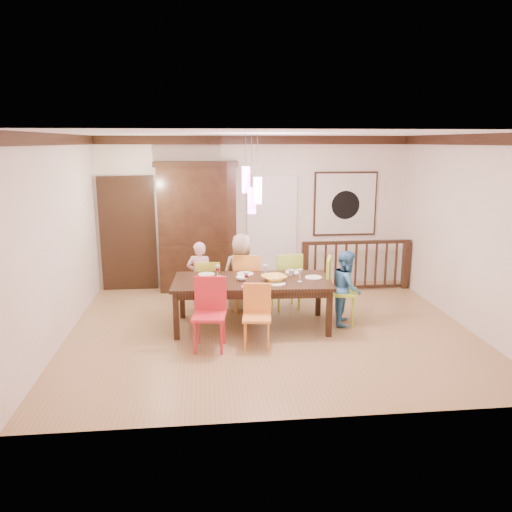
{
  "coord_description": "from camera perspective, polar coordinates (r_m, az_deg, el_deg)",
  "views": [
    {
      "loc": [
        -0.96,
        -7.05,
        2.79
      ],
      "look_at": [
        -0.18,
        0.36,
        1.08
      ],
      "focal_mm": 35.0,
      "sensor_mm": 36.0,
      "label": 1
    }
  ],
  "objects": [
    {
      "name": "chair_end_right",
      "position": [
        7.89,
        9.76,
        -3.42
      ],
      "size": [
        0.59,
        0.59,
        1.03
      ],
      "rotation": [
        0.0,
        0.0,
        1.26
      ],
      "color": "#A8D230",
      "rests_on": "floor"
    },
    {
      "name": "plate_far_right",
      "position": [
        7.98,
        4.27,
        -1.85
      ],
      "size": [
        0.26,
        0.26,
        0.01
      ],
      "primitive_type": "cylinder",
      "color": "white",
      "rests_on": "dining_table"
    },
    {
      "name": "chair_far_mid",
      "position": [
        8.34,
        -0.91,
        -2.5
      ],
      "size": [
        0.52,
        0.52,
        0.99
      ],
      "rotation": [
        0.0,
        0.0,
        2.96
      ],
      "color": "orange",
      "rests_on": "floor"
    },
    {
      "name": "plate_near_mid",
      "position": [
        7.32,
        2.4,
        -3.19
      ],
      "size": [
        0.26,
        0.26,
        0.01
      ],
      "primitive_type": "cylinder",
      "color": "white",
      "rests_on": "dining_table"
    },
    {
      "name": "chair_near_left",
      "position": [
        6.82,
        -5.39,
        -6.18
      ],
      "size": [
        0.5,
        0.5,
        0.98
      ],
      "rotation": [
        0.0,
        0.0,
        -0.13
      ],
      "color": "red",
      "rests_on": "floor"
    },
    {
      "name": "white_doorway",
      "position": [
        9.76,
        1.81,
        2.67
      ],
      "size": [
        0.97,
        0.05,
        2.22
      ],
      "primitive_type": "cube",
      "color": "silver",
      "rests_on": "wall_back"
    },
    {
      "name": "serving_bowl",
      "position": [
        7.46,
        2.06,
        -2.57
      ],
      "size": [
        0.46,
        0.46,
        0.09
      ],
      "primitive_type": "imported",
      "rotation": [
        0.0,
        0.0,
        0.34
      ],
      "color": "gold",
      "rests_on": "dining_table"
    },
    {
      "name": "wine_glass_d",
      "position": [
        7.46,
        5.04,
        -2.22
      ],
      "size": [
        0.08,
        0.08,
        0.19
      ],
      "primitive_type": null,
      "color": "silver",
      "rests_on": "dining_table"
    },
    {
      "name": "chair_far_left",
      "position": [
        8.34,
        -5.37,
        -2.97
      ],
      "size": [
        0.45,
        0.45,
        0.89
      ],
      "rotation": [
        0.0,
        0.0,
        3.02
      ],
      "color": "gold",
      "rests_on": "floor"
    },
    {
      "name": "napkin",
      "position": [
        7.18,
        -0.96,
        -3.51
      ],
      "size": [
        0.18,
        0.14,
        0.01
      ],
      "primitive_type": "cube",
      "color": "#D83359",
      "rests_on": "dining_table"
    },
    {
      "name": "wall_back",
      "position": [
        9.69,
        -0.26,
        5.0
      ],
      "size": [
        6.0,
        0.0,
        6.0
      ],
      "primitive_type": "plane",
      "rotation": [
        1.57,
        0.0,
        0.0
      ],
      "color": "beige",
      "rests_on": "floor"
    },
    {
      "name": "chair_far_right",
      "position": [
        8.45,
        3.42,
        -2.35
      ],
      "size": [
        0.51,
        0.51,
        0.99
      ],
      "rotation": [
        0.0,
        0.0,
        3.3
      ],
      "color": "#9CC538",
      "rests_on": "floor"
    },
    {
      "name": "dining_table",
      "position": [
        7.57,
        -0.48,
        -3.27
      ],
      "size": [
        2.42,
        1.2,
        0.75
      ],
      "rotation": [
        0.0,
        0.0,
        -0.05
      ],
      "color": "black",
      "rests_on": "floor"
    },
    {
      "name": "wall_left",
      "position": [
        7.46,
        -21.76,
        1.68
      ],
      "size": [
        0.0,
        5.0,
        5.0
      ],
      "primitive_type": "plane",
      "rotation": [
        1.57,
        0.0,
        1.57
      ],
      "color": "beige",
      "rests_on": "floor"
    },
    {
      "name": "small_bowl",
      "position": [
        7.52,
        -1.61,
        -2.57
      ],
      "size": [
        0.24,
        0.24,
        0.06
      ],
      "primitive_type": "imported",
      "rotation": [
        0.0,
        0.0,
        -0.4
      ],
      "color": "white",
      "rests_on": "dining_table"
    },
    {
      "name": "balustrade",
      "position": [
        9.72,
        11.34,
        -0.94
      ],
      "size": [
        2.11,
        0.12,
        0.96
      ],
      "rotation": [
        0.0,
        0.0,
        0.0
      ],
      "color": "black",
      "rests_on": "floor"
    },
    {
      "name": "pendant_cluster",
      "position": [
        7.3,
        -0.5,
        7.58
      ],
      "size": [
        0.27,
        0.21,
        1.14
      ],
      "color": "#FF4CAC",
      "rests_on": "ceiling"
    },
    {
      "name": "china_hutch",
      "position": [
        9.48,
        -6.7,
        3.34
      ],
      "size": [
        1.54,
        0.46,
        2.44
      ],
      "color": "black",
      "rests_on": "floor"
    },
    {
      "name": "cup_right",
      "position": [
        7.79,
        4.05,
        -1.9
      ],
      "size": [
        0.12,
        0.12,
        0.1
      ],
      "primitive_type": "imported",
      "rotation": [
        0.0,
        0.0,
        -0.21
      ],
      "color": "silver",
      "rests_on": "dining_table"
    },
    {
      "name": "wine_glass_c",
      "position": [
        7.29,
        -1.11,
        -2.54
      ],
      "size": [
        0.08,
        0.08,
        0.19
      ],
      "primitive_type": null,
      "color": "#590C19",
      "rests_on": "dining_table"
    },
    {
      "name": "cup_left",
      "position": [
        7.44,
        -4.19,
        -2.64
      ],
      "size": [
        0.14,
        0.14,
        0.09
      ],
      "primitive_type": "imported",
      "rotation": [
        0.0,
        0.0,
        0.37
      ],
      "color": "silver",
      "rests_on": "dining_table"
    },
    {
      "name": "wine_glass_a",
      "position": [
        7.69,
        -4.4,
        -1.74
      ],
      "size": [
        0.08,
        0.08,
        0.19
      ],
      "primitive_type": null,
      "color": "#590C19",
      "rests_on": "dining_table"
    },
    {
      "name": "plate_end_right",
      "position": [
        7.7,
        6.6,
        -2.44
      ],
      "size": [
        0.26,
        0.26,
        0.01
      ],
      "primitive_type": "cylinder",
      "color": "white",
      "rests_on": "dining_table"
    },
    {
      "name": "person_far_left",
      "position": [
        8.35,
        -6.42,
        -2.37
      ],
      "size": [
        0.47,
        0.35,
        1.19
      ],
      "primitive_type": "imported",
      "rotation": [
        0.0,
        0.0,
        2.99
      ],
      "color": "beige",
      "rests_on": "floor"
    },
    {
      "name": "wine_glass_b",
      "position": [
        7.69,
        1.08,
        -1.71
      ],
      "size": [
        0.08,
        0.08,
        0.19
      ],
      "primitive_type": null,
      "color": "silver",
      "rests_on": "dining_table"
    },
    {
      "name": "crown_molding",
      "position": [
        7.12,
        1.8,
        13.18
      ],
      "size": [
        6.0,
        5.0,
        0.16
      ],
      "primitive_type": null,
      "color": "black",
      "rests_on": "wall_back"
    },
    {
      "name": "plate_near_left",
      "position": [
        7.2,
        -5.66,
        -3.51
      ],
      "size": [
        0.26,
        0.26,
        0.01
      ],
      "primitive_type": "cylinder",
      "color": "white",
      "rests_on": "dining_table"
    },
    {
      "name": "chair_near_mid",
      "position": [
        6.9,
        0.1,
        -6.48
      ],
      "size": [
        0.44,
        0.44,
        0.86
      ],
      "rotation": [
        0.0,
        0.0,
        -0.13
      ],
      "color": "orange",
      "rests_on": "floor"
    },
    {
      "name": "plate_far_mid",
      "position": [
        7.86,
        -1.25,
        -2.05
      ],
      "size": [
        0.26,
        0.26,
        0.01
      ],
      "primitive_type": "cylinder",
      "color": "white",
      "rests_on": "dining_table"
    },
    {
      "name": "painting",
      "position": [
        9.98,
        10.16,
        5.89
      ],
      "size": [
        1.25,
        0.06,
        1.25
      ],
      "color": "black",
      "rests_on": "wall_back"
    },
    {
      "name": "plate_far_left",
      "position": [
        7.86,
        -5.68,
        -2.1
      ],
      "size": [
        0.26,
        0.26,
        0.01
      ],
      "primitive_type": "cylinder",
      "color": "white",
      "rests_on": "dining_table"
    },
    {
      "name": "panel_door",
      "position": [
        9.77,
        -14.39,
        2.27
      ],
      "size": [
        1.04,
        0.07,
        2.24
      ],
      "primitive_type": "cube",
      "color": "black",
      "rests_on": "wall_back"
    },
    {
      "name": "person_end_right",
      "position": [
        7.87,
        10.3,
        -3.57
      ],
      "size": [
        0.56,
        0.65,
        1.16
      ],
      "primitive_type": "imported",
      "rotation": [
        0.0,
        0.0,
        1.34
      ],
      "color": "teal",
      "rests_on": "floor"
    },
    {
      "name": "wall_right",
      "position": [
        8.2,
        23.0,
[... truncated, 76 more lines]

